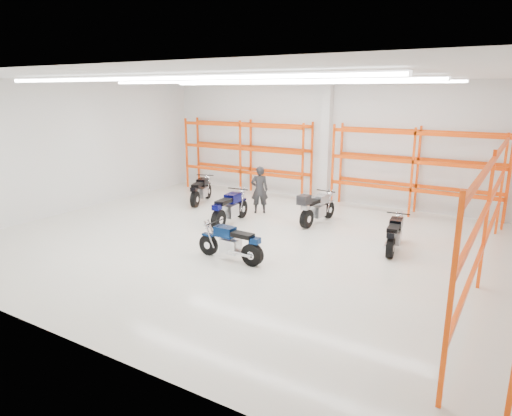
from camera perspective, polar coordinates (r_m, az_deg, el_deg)
The scene contains 12 objects.
ground at distance 13.00m, azimuth -1.68°, elevation -4.15°, with size 14.00×14.00×0.00m, color silver.
room_shell at distance 12.37m, azimuth -1.72°, elevation 10.44°, with size 14.02×12.02×4.51m.
motorcycle_main at distance 11.39m, azimuth -2.95°, elevation -4.53°, with size 1.93×0.64×0.95m.
motorcycle_back_a at distance 17.34m, azimuth -6.95°, elevation 2.10°, with size 0.88×1.98×1.00m.
motorcycle_back_b at distance 14.50m, azimuth -3.40°, elevation -0.15°, with size 0.71×2.16×1.06m.
motorcycle_back_c at distance 14.61m, azimuth 7.43°, elevation -0.06°, with size 0.67×2.10×1.08m.
motorcycle_back_d at distance 12.63m, azimuth 16.88°, elevation -3.30°, with size 0.62×1.88×0.92m.
standing_man at distance 15.76m, azimuth 0.44°, elevation 2.29°, with size 0.60×0.39×1.65m, color black.
structural_column at distance 17.59m, azimuth 8.75°, elevation 8.10°, with size 0.32×0.32×4.50m, color white.
pallet_racking_back_left at distance 18.91m, azimuth -1.32°, elevation 7.28°, with size 5.67×0.87×3.00m.
pallet_racking_back_right at distance 16.32m, azimuth 19.32°, elevation 5.33°, with size 5.67×0.87×3.00m.
pallet_racking_side at distance 10.58m, azimuth 29.16°, elevation -0.15°, with size 0.87×9.07×3.00m.
Camera 1 is at (6.73, -10.32, 4.15)m, focal length 32.00 mm.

